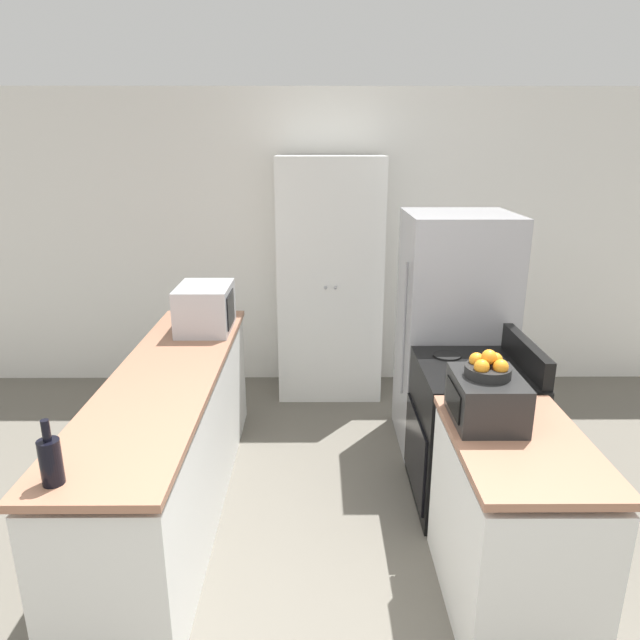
{
  "coord_description": "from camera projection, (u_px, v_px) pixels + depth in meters",
  "views": [
    {
      "loc": [
        -0.02,
        -1.68,
        2.15
      ],
      "look_at": [
        0.0,
        1.86,
        1.05
      ],
      "focal_mm": 32.0,
      "sensor_mm": 36.0,
      "label": 1
    }
  ],
  "objects": [
    {
      "name": "counter_left",
      "position": [
        172.0,
        444.0,
        3.41
      ],
      "size": [
        0.6,
        2.51,
        0.89
      ],
      "color": "silver",
      "rests_on": "ground_plane"
    },
    {
      "name": "stove",
      "position": [
        470.0,
        434.0,
        3.48
      ],
      "size": [
        0.66,
        0.74,
        1.05
      ],
      "color": "black",
      "rests_on": "ground_plane"
    },
    {
      "name": "counter_right",
      "position": [
        512.0,
        528.0,
        2.67
      ],
      "size": [
        0.6,
        0.94,
        0.89
      ],
      "color": "silver",
      "rests_on": "ground_plane"
    },
    {
      "name": "wine_bottle",
      "position": [
        51.0,
        460.0,
        2.18
      ],
      "size": [
        0.08,
        0.08,
        0.27
      ],
      "color": "black",
      "rests_on": "counter_left"
    },
    {
      "name": "fruit_bowl",
      "position": [
        488.0,
        367.0,
        2.62
      ],
      "size": [
        0.21,
        0.21,
        0.13
      ],
      "color": "black",
      "rests_on": "toaster_oven"
    },
    {
      "name": "refrigerator",
      "position": [
        453.0,
        333.0,
        4.08
      ],
      "size": [
        0.75,
        0.7,
        1.7
      ],
      "color": "#A3A3A8",
      "rests_on": "ground_plane"
    },
    {
      "name": "pantry_cabinet",
      "position": [
        330.0,
        280.0,
        4.89
      ],
      "size": [
        0.88,
        0.55,
        2.05
      ],
      "color": "white",
      "rests_on": "ground_plane"
    },
    {
      "name": "wall_back",
      "position": [
        319.0,
        242.0,
        5.11
      ],
      "size": [
        7.0,
        0.06,
        2.6
      ],
      "color": "white",
      "rests_on": "ground_plane"
    },
    {
      "name": "microwave",
      "position": [
        205.0,
        308.0,
        3.97
      ],
      "size": [
        0.37,
        0.47,
        0.32
      ],
      "color": "#B2B2B7",
      "rests_on": "counter_left"
    },
    {
      "name": "toaster_oven",
      "position": [
        486.0,
        399.0,
        2.67
      ],
      "size": [
        0.32,
        0.38,
        0.23
      ],
      "color": "black",
      "rests_on": "counter_right"
    }
  ]
}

